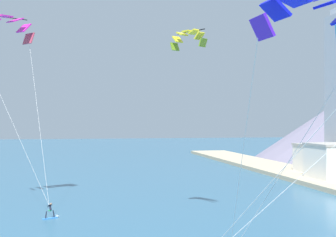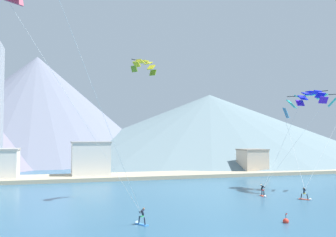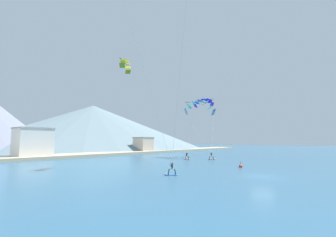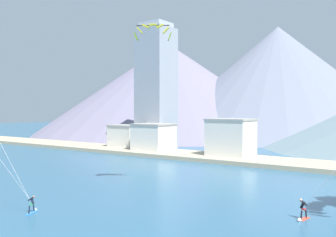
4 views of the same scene
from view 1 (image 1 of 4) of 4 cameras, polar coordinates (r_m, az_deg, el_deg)
kitesurfer_near_lead at (r=47.81m, az=-13.93°, el=-11.20°), size 1.17×1.72×1.62m
parafoil_kite_near_lead at (r=58.01m, az=-19.35°, el=10.62°), size 12.06×8.95×20.46m
parafoil_kite_mid_center at (r=21.32m, az=17.16°, el=12.10°), size 9.68×5.41×13.62m
parafoil_kite_distant_high_outer at (r=45.58m, az=2.49°, el=9.89°), size 3.84×3.06×1.78m
shore_building_harbour_front at (r=84.77m, az=17.94°, el=-4.78°), size 6.85×6.92×5.48m
shore_building_quay_east at (r=75.52m, az=19.59°, el=-5.14°), size 7.30×6.77×6.02m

